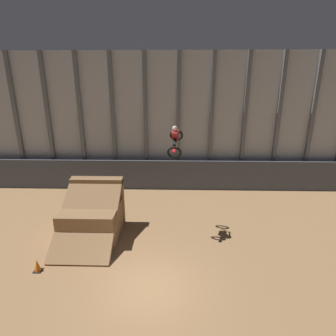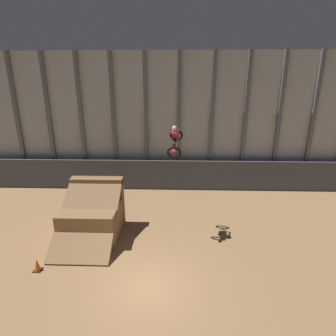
# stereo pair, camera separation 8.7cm
# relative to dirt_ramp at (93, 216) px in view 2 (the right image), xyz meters

# --- Properties ---
(ground_plane) EXTENTS (60.00, 60.00, 0.00)m
(ground_plane) POSITION_rel_dirt_ramp_xyz_m (3.48, -4.15, -1.05)
(ground_plane) COLOR #9E754C
(arena_back_wall) EXTENTS (32.00, 0.40, 10.44)m
(arena_back_wall) POSITION_rel_dirt_ramp_xyz_m (3.48, 7.56, 4.17)
(arena_back_wall) COLOR #ADB2B7
(arena_back_wall) RESTS_ON ground_plane
(lower_barrier) EXTENTS (31.36, 0.20, 2.38)m
(lower_barrier) POSITION_rel_dirt_ramp_xyz_m (3.48, 6.74, 0.14)
(lower_barrier) COLOR #474C56
(lower_barrier) RESTS_ON ground_plane
(dirt_ramp) EXTENTS (3.00, 4.29, 3.04)m
(dirt_ramp) POSITION_rel_dirt_ramp_xyz_m (0.00, 0.00, 0.00)
(dirt_ramp) COLOR #966F48
(dirt_ramp) RESTS_ON ground_plane
(rider_bike_solo) EXTENTS (0.86, 1.87, 1.69)m
(rider_bike_solo) POSITION_rel_dirt_ramp_xyz_m (4.50, 0.22, 4.23)
(rider_bike_solo) COLOR black
(traffic_cone_near_ramp) EXTENTS (0.36, 0.36, 0.58)m
(traffic_cone_near_ramp) POSITION_rel_dirt_ramp_xyz_m (-1.59, -3.27, -0.77)
(traffic_cone_near_ramp) COLOR black
(traffic_cone_near_ramp) RESTS_ON ground_plane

